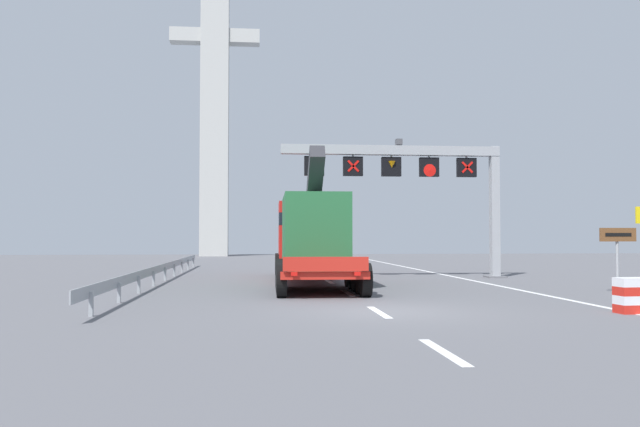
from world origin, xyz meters
name	(u,v)px	position (x,y,z in m)	size (l,w,h in m)	color
ground	(385,311)	(0.00, 0.00, 0.00)	(112.00, 112.00, 0.00)	#5B5B60
lane_markings	(308,269)	(-0.19, 22.84, 0.01)	(0.20, 60.28, 0.01)	silver
edge_line_right	(468,280)	(6.20, 12.00, 0.01)	(0.20, 63.00, 0.01)	silver
overhead_lane_gantry	(418,171)	(4.27, 13.32, 5.03)	(10.66, 0.90, 6.55)	#9EA0A5
heavy_haul_truck_red	(310,236)	(-1.02, 11.43, 1.99)	(3.25, 14.11, 5.30)	red
tourist_info_sign_brown	(618,244)	(9.11, 4.65, 1.69)	(1.31, 0.15, 2.25)	#9EA0A5
crash_barrier_striped	(636,295)	(6.28, -1.02, 0.45)	(1.03, 0.57, 0.90)	red
guardrail_left	(164,268)	(-7.38, 12.55, 0.56)	(0.13, 29.10, 0.76)	#999EA3
bridge_pylon_distant	(215,75)	(-7.57, 49.50, 18.36)	(9.00, 2.00, 35.93)	#B7B7B2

